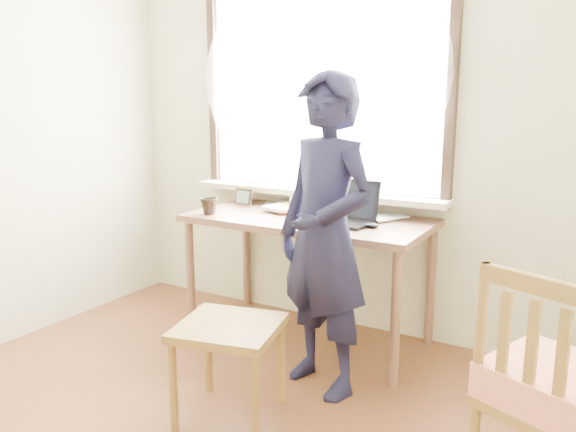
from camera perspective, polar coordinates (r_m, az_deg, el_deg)
The scene contains 13 objects.
room_shell at distance 2.28m, azimuth -13.83°, elevation 13.65°, with size 3.52×4.02×2.61m.
desk at distance 3.58m, azimuth 2.10°, elevation -1.41°, with size 1.53×0.76×0.82m.
laptop at distance 3.41m, azimuth 5.82°, elevation 0.36°, with size 0.39×0.33×0.25m.
mug_white at distance 3.74m, azimuth 1.05°, elevation 1.24°, with size 0.12×0.12×0.10m, color white.
mug_dark at distance 3.66m, azimuth -8.02°, elevation 0.98°, with size 0.12×0.12×0.11m, color black.
mouse at distance 3.27m, azimuth 8.52°, elevation -0.96°, with size 0.08×0.06×0.03m, color black.
desk_clutter at distance 3.90m, azimuth -0.83°, elevation 1.28°, with size 0.68×0.50×0.05m.
book_a at distance 3.91m, azimuth -0.81°, elevation 1.20°, with size 0.22×0.30×0.03m, color white.
book_b at distance 3.61m, azimuth 8.63°, elevation 0.12°, with size 0.19×0.26×0.02m, color white.
picture_frame at distance 3.93m, azimuth -4.52°, elevation 1.81°, with size 0.14×0.02×0.11m.
work_chair at distance 2.80m, azimuth -6.02°, elevation -12.26°, with size 0.57×0.55×0.49m.
side_chair at distance 2.34m, azimuth 25.33°, elevation -15.65°, with size 0.58×0.57×0.98m.
person at distance 2.94m, azimuth 3.80°, elevation -2.07°, with size 0.62×0.40×1.69m, color black.
Camera 1 is at (1.56, -1.44, 1.54)m, focal length 35.00 mm.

